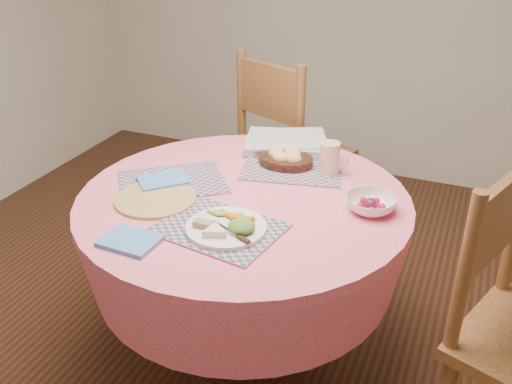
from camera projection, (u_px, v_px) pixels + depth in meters
ground at (245, 350)px, 2.46m from camera, size 4.00×4.00×0.00m
dining_table at (244, 241)px, 2.20m from camera, size 1.24×1.24×0.75m
chair_back at (289, 147)px, 3.03m from camera, size 0.63×0.62×1.06m
placemat_front at (219, 228)px, 1.90m from camera, size 0.44×0.36×0.01m
placemat_left at (172, 182)px, 2.21m from camera, size 0.50×0.48×0.01m
placemat_back at (292, 168)px, 2.33m from camera, size 0.45×0.38×0.01m
wicker_trivet at (156, 199)px, 2.08m from camera, size 0.30×0.30×0.01m
napkin_near at (130, 241)px, 1.83m from camera, size 0.19×0.15×0.01m
napkin_far at (162, 180)px, 2.20m from camera, size 0.23×0.23×0.01m
dinner_plate at (227, 227)px, 1.88m from camera, size 0.27×0.27×0.05m
bread_bowl at (286, 158)px, 2.34m from camera, size 0.23×0.23×0.08m
latte_mug at (330, 158)px, 2.25m from camera, size 0.12×0.08×0.13m
fruit_bowl at (371, 204)px, 2.00m from camera, size 0.22×0.22×0.06m
newspaper_stack at (286, 142)px, 2.51m from camera, size 0.42×0.36×0.04m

